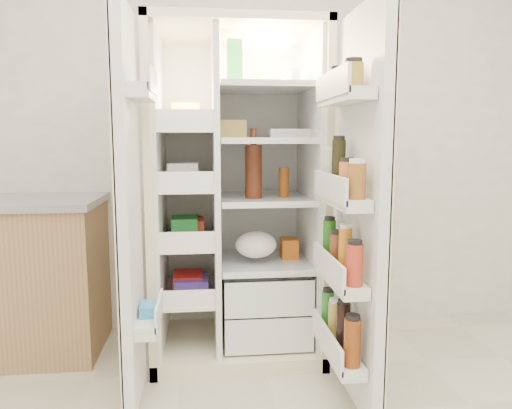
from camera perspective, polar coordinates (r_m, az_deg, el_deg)
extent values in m
cube|color=white|center=(3.08, -0.43, 10.36)|extent=(4.00, 0.02, 2.70)
cube|color=beige|center=(3.02, -2.80, 1.86)|extent=(0.92, 0.04, 1.80)
cube|color=beige|center=(2.70, -11.74, 1.00)|extent=(0.04, 0.70, 1.80)
cube|color=beige|center=(2.75, 6.80, 1.25)|extent=(0.04, 0.70, 1.80)
cube|color=beige|center=(2.73, -2.48, 19.80)|extent=(0.92, 0.70, 0.04)
cube|color=beige|center=(2.92, -2.27, -15.89)|extent=(0.92, 0.70, 0.08)
cube|color=silver|center=(2.99, -2.77, 2.18)|extent=(0.84, 0.02, 1.68)
cube|color=silver|center=(2.69, -11.12, 1.43)|extent=(0.02, 0.62, 1.68)
cube|color=silver|center=(2.75, 6.20, 1.65)|extent=(0.02, 0.62, 1.68)
cube|color=silver|center=(2.68, -4.72, 1.53)|extent=(0.03, 0.62, 1.68)
cube|color=white|center=(2.86, 0.93, -13.26)|extent=(0.47, 0.52, 0.19)
cube|color=white|center=(2.79, 0.93, -9.43)|extent=(0.47, 0.52, 0.19)
cube|color=#FFD18C|center=(2.78, 0.81, 18.32)|extent=(0.30, 0.30, 0.02)
cube|color=white|center=(2.80, -7.81, -10.18)|extent=(0.28, 0.58, 0.02)
cube|color=white|center=(2.73, -7.93, -4.17)|extent=(0.28, 0.58, 0.02)
cube|color=white|center=(2.68, -8.04, 2.12)|extent=(0.28, 0.58, 0.02)
cube|color=white|center=(2.67, -8.17, 8.54)|extent=(0.28, 0.58, 0.02)
cube|color=silver|center=(2.77, 0.89, -6.64)|extent=(0.49, 0.58, 0.01)
cube|color=silver|center=(2.71, 0.90, 0.76)|extent=(0.49, 0.58, 0.01)
cube|color=silver|center=(2.69, 0.92, 7.55)|extent=(0.49, 0.58, 0.02)
cube|color=silver|center=(2.70, 0.93, 13.50)|extent=(0.49, 0.58, 0.02)
cube|color=red|center=(2.78, -7.83, -9.01)|extent=(0.16, 0.20, 0.10)
cube|color=#227F32|center=(2.71, -7.95, -2.72)|extent=(0.14, 0.18, 0.12)
cube|color=white|center=(2.68, -8.06, 3.08)|extent=(0.20, 0.22, 0.07)
cube|color=yellow|center=(2.67, -8.20, 10.26)|extent=(0.15, 0.16, 0.14)
cube|color=#50339A|center=(2.79, -7.83, -9.11)|extent=(0.18, 0.20, 0.09)
cube|color=red|center=(2.71, -7.95, -2.93)|extent=(0.14, 0.18, 0.10)
cube|color=white|center=(2.67, -8.07, 3.61)|extent=(0.16, 0.16, 0.12)
sphere|color=orange|center=(2.79, -1.50, -15.09)|extent=(0.07, 0.07, 0.07)
sphere|color=orange|center=(2.84, 0.30, -14.71)|extent=(0.07, 0.07, 0.07)
sphere|color=orange|center=(2.81, 2.49, -14.92)|extent=(0.07, 0.07, 0.07)
sphere|color=orange|center=(2.93, -0.73, -14.00)|extent=(0.07, 0.07, 0.07)
ellipsoid|color=#366822|center=(2.81, 0.88, -9.02)|extent=(0.26, 0.24, 0.11)
cylinder|color=#512111|center=(2.64, -0.30, 3.89)|extent=(0.09, 0.09, 0.29)
cylinder|color=#833C0E|center=(2.69, 3.28, 2.61)|extent=(0.06, 0.06, 0.16)
cube|color=#227C35|center=(2.63, -2.53, 16.33)|extent=(0.08, 0.08, 0.23)
cylinder|color=silver|center=(2.67, 4.17, 14.65)|extent=(0.10, 0.10, 0.09)
cylinder|color=#AE9328|center=(2.80, 0.72, 14.37)|extent=(0.07, 0.07, 0.09)
cube|color=silver|center=(2.67, 3.97, 8.28)|extent=(0.22, 0.09, 0.05)
cube|color=olive|center=(2.62, -3.00, 8.79)|extent=(0.16, 0.09, 0.10)
ellipsoid|color=white|center=(2.68, -0.01, -5.39)|extent=(0.23, 0.21, 0.14)
cube|color=#D26316|center=(2.80, 3.90, -5.16)|extent=(0.09, 0.11, 0.11)
cube|color=silver|center=(2.16, -14.69, -0.74)|extent=(0.05, 0.40, 1.72)
cube|color=beige|center=(2.17, -15.35, -0.75)|extent=(0.01, 0.40, 1.72)
cube|color=silver|center=(2.28, -12.46, -13.25)|extent=(0.09, 0.32, 0.06)
cube|color=silver|center=(2.14, -13.26, 12.66)|extent=(0.09, 0.32, 0.06)
cube|color=#338CCC|center=(2.27, -12.48, -12.54)|extent=(0.07, 0.12, 0.10)
cube|color=silver|center=(2.16, 12.18, -0.67)|extent=(0.05, 0.58, 1.72)
cube|color=beige|center=(2.17, 12.81, -0.66)|extent=(0.01, 0.58, 1.72)
cube|color=silver|center=(2.32, 9.62, -16.58)|extent=(0.11, 0.50, 0.05)
cube|color=silver|center=(2.20, 9.83, -8.47)|extent=(0.11, 0.50, 0.05)
cube|color=silver|center=(2.13, 10.04, 0.62)|extent=(0.11, 0.50, 0.05)
cube|color=silver|center=(2.12, 10.33, 12.24)|extent=(0.11, 0.50, 0.05)
cylinder|color=maroon|center=(2.09, 11.26, -15.64)|extent=(0.07, 0.07, 0.20)
cylinder|color=black|center=(2.20, 10.22, -14.10)|extent=(0.06, 0.06, 0.22)
cylinder|color=#A78937|center=(2.32, 9.28, -13.40)|extent=(0.06, 0.06, 0.18)
cylinder|color=#287426|center=(2.44, 8.45, -12.21)|extent=(0.06, 0.06, 0.19)
cylinder|color=#AD311C|center=(1.98, 11.51, -6.99)|extent=(0.07, 0.07, 0.17)
cylinder|color=#C26E16|center=(2.10, 10.44, -5.58)|extent=(0.06, 0.06, 0.21)
cylinder|color=brown|center=(2.23, 9.46, -5.45)|extent=(0.07, 0.07, 0.16)
cylinder|color=#1E6316|center=(2.35, 8.61, -4.26)|extent=(0.06, 0.06, 0.20)
cylinder|color=brown|center=(1.93, 11.77, 2.69)|extent=(0.07, 0.07, 0.14)
cylinder|color=#BF6031|center=(2.05, 10.65, 3.01)|extent=(0.07, 0.07, 0.14)
cylinder|color=black|center=(2.17, 9.69, 4.48)|extent=(0.06, 0.06, 0.23)
cylinder|color=beige|center=(2.30, 8.79, 4.05)|extent=(0.06, 0.06, 0.18)
cylinder|color=olive|center=(2.01, 11.38, 14.61)|extent=(0.08, 0.08, 0.10)
cylinder|color=brown|center=(2.22, 9.62, 13.99)|extent=(0.08, 0.08, 0.10)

